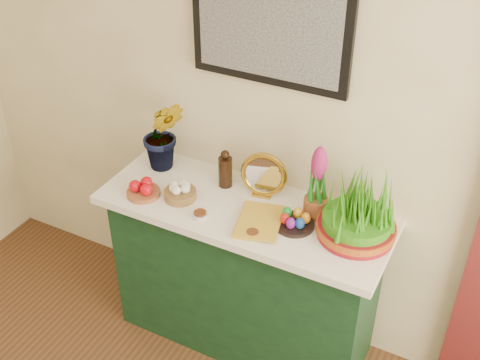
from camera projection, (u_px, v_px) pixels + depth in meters
name	position (u px, v px, depth m)	size (l,w,h in m)	color
sideboard	(244.00, 278.00, 3.09)	(1.30, 0.45, 0.85)	#163D1E
tablecloth	(245.00, 209.00, 2.84)	(1.40, 0.55, 0.04)	white
hyacinth_green	(163.00, 123.00, 2.96)	(0.26, 0.22, 0.51)	#21791D
apple_bowl	(143.00, 189.00, 2.88)	(0.17, 0.17, 0.08)	#985330
garlic_basket	(180.00, 192.00, 2.86)	(0.18, 0.18, 0.09)	olive
vinegar_cruet	(225.00, 170.00, 2.92)	(0.07, 0.07, 0.20)	black
mirror	(264.00, 175.00, 2.84)	(0.23, 0.09, 0.23)	#B78D2C
book	(238.00, 218.00, 2.73)	(0.18, 0.26, 0.04)	gold
spice_dish_left	(200.00, 215.00, 2.75)	(0.07, 0.07, 0.03)	silver
spice_dish_right	(253.00, 234.00, 2.64)	(0.07, 0.07, 0.03)	silver
egg_plate	(294.00, 221.00, 2.69)	(0.21, 0.21, 0.07)	black
hyacinth_pink	(317.00, 185.00, 2.68)	(0.11, 0.11, 0.37)	#98542B
wheatgrass_sabzeh	(358.00, 213.00, 2.58)	(0.35, 0.35, 0.29)	maroon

